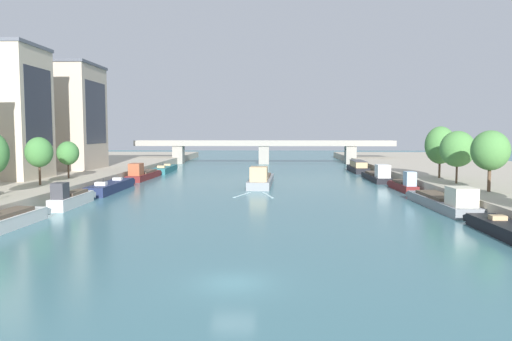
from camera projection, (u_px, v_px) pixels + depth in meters
The scene contains 21 objects.
ground_plane at pixel (234, 283), 27.86m from camera, with size 400.00×400.00×0.00m, color #42757F.
quay_left at pixel (23, 177), 83.97m from camera, with size 36.00×170.00×1.78m, color #B2A893.
quay_right at pixel (503, 179), 81.17m from camera, with size 36.00×170.00×1.78m, color #B2A893.
barge_midriver at pixel (261, 180), 78.14m from camera, with size 4.25×17.18×3.50m.
wake_behind_barge at pixel (255, 195), 66.65m from camera, with size 5.59×6.02×0.03m.
moored_boat_left_gap_after at pixel (71, 198), 56.38m from camera, with size 2.02×10.25×3.16m.
moored_boat_left_midway at pixel (111, 186), 71.02m from camera, with size 2.87×15.59×2.45m.
moored_boat_left_far at pixel (143, 174), 88.90m from camera, with size 3.09×15.20×3.26m.
moored_boat_left_upstream at pixel (165, 169), 105.13m from camera, with size 3.15×14.57×2.32m.
moored_boat_right_end at pixel (512, 232), 39.38m from camera, with size 2.77×13.61×2.22m.
moored_boat_right_gap_after at pixel (444, 201), 54.60m from camera, with size 3.73×16.44×3.05m.
moored_boat_right_midway at pixel (404, 185), 71.59m from camera, with size 2.19×10.38×3.13m.
moored_boat_right_lone at pixel (377, 176), 86.23m from camera, with size 3.16×15.75×3.22m.
moored_boat_right_near at pixel (358, 167), 105.23m from camera, with size 3.21×14.68×2.53m.
tree_left_distant at pixel (39, 152), 62.98m from camera, with size 3.55×3.55×6.38m.
tree_left_nearest at pixel (68, 153), 72.33m from camera, with size 3.28×3.28×5.63m.
tree_right_nearest at pixel (490, 151), 55.93m from camera, with size 4.36×4.36×7.25m.
tree_right_past_mid at pixel (457, 149), 64.94m from camera, with size 4.66×4.66×7.20m.
tree_right_by_lamp at pixel (440, 145), 72.75m from camera, with size 4.54×4.54×7.90m.
building_left_corner at pixel (56, 117), 90.54m from camera, with size 15.93×13.01×19.89m.
bridge_far at pixel (264, 149), 131.35m from camera, with size 71.60×4.40×6.47m.
Camera 1 is at (2.24, -27.17, 8.86)m, focal length 33.37 mm.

